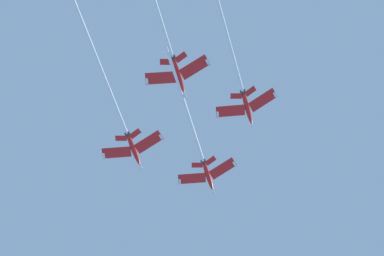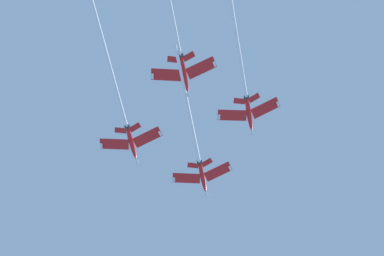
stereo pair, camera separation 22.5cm
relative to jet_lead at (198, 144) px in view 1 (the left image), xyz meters
name	(u,v)px [view 1 (the left image)]	position (x,y,z in m)	size (l,w,h in m)	color
jet_lead	(198,144)	(0.00, 0.00, 0.00)	(22.40, 46.57, 25.42)	red
jet_left_wing	(123,123)	(14.82, 18.55, -6.83)	(22.88, 48.93, 27.10)	red
jet_right_wing	(239,77)	(-21.93, 9.52, -7.81)	(21.24, 44.28, 24.07)	red
jet_slot	(167,40)	(-10.39, 30.08, -15.57)	(24.01, 50.82, 26.20)	red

